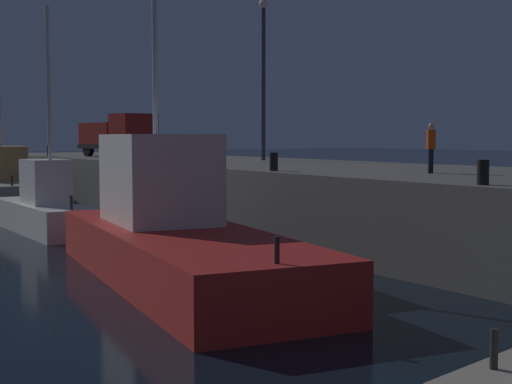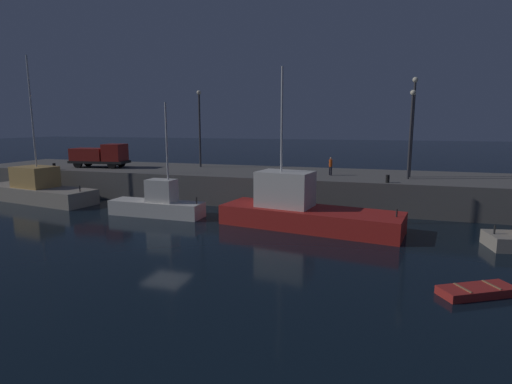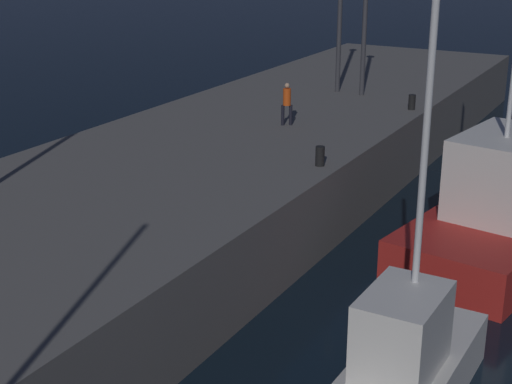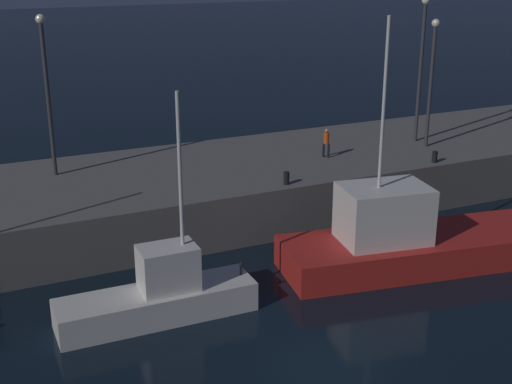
{
  "view_description": "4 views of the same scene",
  "coord_description": "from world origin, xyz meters",
  "px_view_note": "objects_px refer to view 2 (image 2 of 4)",
  "views": [
    {
      "loc": [
        24.12,
        -3.29,
        3.64
      ],
      "look_at": [
        2.29,
        11.27,
        1.68
      ],
      "focal_mm": 52.14,
      "sensor_mm": 36.0,
      "label": 1
    },
    {
      "loc": [
        11.95,
        -20.53,
        6.86
      ],
      "look_at": [
        1.53,
        13.51,
        0.8
      ],
      "focal_mm": 28.13,
      "sensor_mm": 36.0,
      "label": 2
    },
    {
      "loc": [
        -16.39,
        1.64,
        9.45
      ],
      "look_at": [
        4.24,
        13.05,
        1.24
      ],
      "focal_mm": 54.27,
      "sensor_mm": 36.0,
      "label": 3
    },
    {
      "loc": [
        -10.18,
        -16.47,
        12.82
      ],
      "look_at": [
        3.96,
        13.84,
        1.18
      ],
      "focal_mm": 48.63,
      "sensor_mm": 36.0,
      "label": 4
    }
  ],
  "objects_px": {
    "utility_truck": "(100,155)",
    "dinghy_orange_near": "(477,291)",
    "bollard_west": "(54,166)",
    "lamp_post_west": "(200,123)",
    "bollard_central": "(388,179)",
    "fishing_trawler_red": "(303,210)",
    "fishing_boat_blue": "(37,190)",
    "dockworker": "(331,165)",
    "bollard_east": "(276,174)",
    "lamp_post_east": "(411,127)",
    "lamp_post_central": "(413,120)",
    "fishing_trawler_green": "(158,204)"
  },
  "relations": [
    {
      "from": "dinghy_orange_near",
      "to": "lamp_post_west",
      "type": "xyz_separation_m",
      "value": [
        -21.46,
        20.08,
        6.82
      ]
    },
    {
      "from": "fishing_boat_blue",
      "to": "utility_truck",
      "type": "bearing_deg",
      "value": 69.01
    },
    {
      "from": "utility_truck",
      "to": "bollard_central",
      "type": "xyz_separation_m",
      "value": [
        27.53,
        -2.73,
        -0.93
      ]
    },
    {
      "from": "dinghy_orange_near",
      "to": "bollard_central",
      "type": "height_order",
      "value": "bollard_central"
    },
    {
      "from": "lamp_post_west",
      "to": "bollard_central",
      "type": "bearing_deg",
      "value": -18.71
    },
    {
      "from": "fishing_trawler_red",
      "to": "lamp_post_west",
      "type": "xyz_separation_m",
      "value": [
        -12.7,
        11.4,
        5.82
      ]
    },
    {
      "from": "bollard_west",
      "to": "bollard_east",
      "type": "relative_size",
      "value": 1.02
    },
    {
      "from": "lamp_post_west",
      "to": "bollard_central",
      "type": "xyz_separation_m",
      "value": [
        18.1,
        -6.13,
        -4.18
      ]
    },
    {
      "from": "fishing_boat_blue",
      "to": "utility_truck",
      "type": "xyz_separation_m",
      "value": [
        2.27,
        5.92,
        2.68
      ]
    },
    {
      "from": "bollard_west",
      "to": "fishing_trawler_green",
      "type": "bearing_deg",
      "value": -19.17
    },
    {
      "from": "fishing_boat_blue",
      "to": "bollard_west",
      "type": "distance_m",
      "value": 3.51
    },
    {
      "from": "dinghy_orange_near",
      "to": "dockworker",
      "type": "distance_m",
      "value": 19.17
    },
    {
      "from": "fishing_trawler_red",
      "to": "dockworker",
      "type": "xyz_separation_m",
      "value": [
        0.8,
        8.46,
        2.22
      ]
    },
    {
      "from": "fishing_boat_blue",
      "to": "lamp_post_east",
      "type": "relative_size",
      "value": 1.81
    },
    {
      "from": "utility_truck",
      "to": "bollard_east",
      "type": "relative_size",
      "value": 9.93
    },
    {
      "from": "fishing_trawler_red",
      "to": "lamp_post_central",
      "type": "relative_size",
      "value": 1.54
    },
    {
      "from": "dinghy_orange_near",
      "to": "lamp_post_west",
      "type": "bearing_deg",
      "value": 136.9
    },
    {
      "from": "dockworker",
      "to": "bollard_central",
      "type": "height_order",
      "value": "dockworker"
    },
    {
      "from": "dockworker",
      "to": "bollard_west",
      "type": "xyz_separation_m",
      "value": [
        -25.93,
        -3.42,
        -0.57
      ]
    },
    {
      "from": "fishing_trawler_green",
      "to": "lamp_post_central",
      "type": "relative_size",
      "value": 1.05
    },
    {
      "from": "fishing_boat_blue",
      "to": "lamp_post_east",
      "type": "height_order",
      "value": "fishing_boat_blue"
    },
    {
      "from": "fishing_boat_blue",
      "to": "dinghy_orange_near",
      "type": "distance_m",
      "value": 34.87
    },
    {
      "from": "lamp_post_central",
      "to": "dockworker",
      "type": "height_order",
      "value": "lamp_post_central"
    },
    {
      "from": "dockworker",
      "to": "dinghy_orange_near",
      "type": "bearing_deg",
      "value": -65.08
    },
    {
      "from": "dinghy_orange_near",
      "to": "utility_truck",
      "type": "xyz_separation_m",
      "value": [
        -30.89,
        16.68,
        3.57
      ]
    },
    {
      "from": "fishing_trawler_green",
      "to": "lamp_post_west",
      "type": "relative_size",
      "value": 1.1
    },
    {
      "from": "lamp_post_west",
      "to": "bollard_west",
      "type": "distance_m",
      "value": 14.58
    },
    {
      "from": "fishing_boat_blue",
      "to": "dinghy_orange_near",
      "type": "xyz_separation_m",
      "value": [
        33.16,
        -10.76,
        -0.88
      ]
    },
    {
      "from": "fishing_trawler_red",
      "to": "bollard_west",
      "type": "xyz_separation_m",
      "value": [
        -25.13,
        5.03,
        1.65
      ]
    },
    {
      "from": "fishing_boat_blue",
      "to": "bollard_central",
      "type": "relative_size",
      "value": 21.35
    },
    {
      "from": "bollard_central",
      "to": "bollard_east",
      "type": "height_order",
      "value": "bollard_east"
    },
    {
      "from": "lamp_post_central",
      "to": "bollard_east",
      "type": "bearing_deg",
      "value": -159.45
    },
    {
      "from": "fishing_boat_blue",
      "to": "lamp_post_west",
      "type": "bearing_deg",
      "value": 38.55
    },
    {
      "from": "dockworker",
      "to": "bollard_east",
      "type": "relative_size",
      "value": 2.56
    },
    {
      "from": "fishing_boat_blue",
      "to": "fishing_trawler_green",
      "type": "xyz_separation_m",
      "value": [
        13.34,
        -1.94,
        -0.14
      ]
    },
    {
      "from": "fishing_boat_blue",
      "to": "lamp_post_east",
      "type": "bearing_deg",
      "value": 10.68
    },
    {
      "from": "dinghy_orange_near",
      "to": "bollard_central",
      "type": "distance_m",
      "value": 14.59
    },
    {
      "from": "utility_truck",
      "to": "bollard_central",
      "type": "height_order",
      "value": "utility_truck"
    },
    {
      "from": "fishing_boat_blue",
      "to": "lamp_post_west",
      "type": "relative_size",
      "value": 1.65
    },
    {
      "from": "fishing_trawler_green",
      "to": "dinghy_orange_near",
      "type": "xyz_separation_m",
      "value": [
        19.82,
        -8.82,
        -0.74
      ]
    },
    {
      "from": "fishing_trawler_red",
      "to": "fishing_boat_blue",
      "type": "xyz_separation_m",
      "value": [
        -24.39,
        2.09,
        -0.11
      ]
    },
    {
      "from": "bollard_west",
      "to": "dinghy_orange_near",
      "type": "bearing_deg",
      "value": -22.03
    },
    {
      "from": "lamp_post_west",
      "to": "dockworker",
      "type": "relative_size",
      "value": 4.94
    },
    {
      "from": "utility_truck",
      "to": "dockworker",
      "type": "relative_size",
      "value": 3.89
    },
    {
      "from": "fishing_trawler_red",
      "to": "lamp_post_central",
      "type": "distance_m",
      "value": 13.14
    },
    {
      "from": "fishing_trawler_red",
      "to": "utility_truck",
      "type": "bearing_deg",
      "value": 160.11
    },
    {
      "from": "bollard_west",
      "to": "bollard_central",
      "type": "height_order",
      "value": "bollard_west"
    },
    {
      "from": "utility_truck",
      "to": "dinghy_orange_near",
      "type": "bearing_deg",
      "value": -28.38
    },
    {
      "from": "fishing_trawler_green",
      "to": "bollard_central",
      "type": "relative_size",
      "value": 14.22
    },
    {
      "from": "fishing_trawler_green",
      "to": "bollard_central",
      "type": "distance_m",
      "value": 17.34
    }
  ]
}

